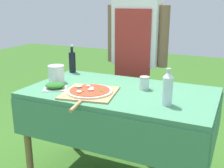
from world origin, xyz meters
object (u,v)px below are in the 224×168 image
(water_bottle, at_px, (168,88))
(sauce_jar, at_px, (144,84))
(prep_table, at_px, (120,104))
(oil_bottle, at_px, (72,62))
(herb_container, at_px, (55,86))
(mixing_tub, at_px, (56,74))
(person_cook, at_px, (136,49))
(pizza_on_peel, at_px, (89,92))

(water_bottle, xyz_separation_m, sauce_jar, (-0.24, 0.25, -0.07))
(prep_table, bearing_deg, water_bottle, -21.22)
(oil_bottle, bearing_deg, herb_container, -71.94)
(mixing_tub, bearing_deg, water_bottle, -7.95)
(person_cook, bearing_deg, pizza_on_peel, 92.65)
(mixing_tub, bearing_deg, sauce_jar, 9.73)
(oil_bottle, distance_m, herb_container, 0.53)
(water_bottle, bearing_deg, sauce_jar, 132.87)
(pizza_on_peel, bearing_deg, prep_table, 35.16)
(herb_container, xyz_separation_m, mixing_tub, (-0.10, 0.16, 0.05))
(pizza_on_peel, xyz_separation_m, oil_bottle, (-0.45, 0.49, 0.09))
(prep_table, bearing_deg, pizza_on_peel, -134.24)
(person_cook, xyz_separation_m, herb_container, (-0.32, -0.90, -0.17))
(water_bottle, bearing_deg, mixing_tub, 172.05)
(oil_bottle, bearing_deg, prep_table, -27.40)
(oil_bottle, height_order, water_bottle, oil_bottle)
(herb_container, xyz_separation_m, sauce_jar, (0.61, 0.28, 0.02))
(prep_table, relative_size, mixing_tub, 10.06)
(person_cook, distance_m, herb_container, 0.97)
(person_cook, relative_size, oil_bottle, 6.58)
(prep_table, xyz_separation_m, water_bottle, (0.39, -0.15, 0.22))
(person_cook, bearing_deg, herb_container, 74.89)
(oil_bottle, distance_m, water_bottle, 1.12)
(prep_table, relative_size, sauce_jar, 14.40)
(person_cook, distance_m, pizza_on_peel, 0.91)
(prep_table, height_order, water_bottle, water_bottle)
(herb_container, bearing_deg, pizza_on_peel, 0.53)
(prep_table, distance_m, oil_bottle, 0.73)
(prep_table, xyz_separation_m, herb_container, (-0.46, -0.18, 0.13))
(prep_table, distance_m, sauce_jar, 0.24)
(prep_table, relative_size, person_cook, 0.83)
(water_bottle, xyz_separation_m, mixing_tub, (-0.95, 0.13, -0.04))
(person_cook, height_order, mixing_tub, person_cook)
(oil_bottle, relative_size, mixing_tub, 1.84)
(prep_table, distance_m, pizza_on_peel, 0.27)
(prep_table, distance_m, herb_container, 0.51)
(water_bottle, bearing_deg, oil_bottle, 154.91)
(prep_table, distance_m, water_bottle, 0.47)
(mixing_tub, bearing_deg, person_cook, 60.73)
(water_bottle, height_order, sauce_jar, water_bottle)
(pizza_on_peel, bearing_deg, mixing_tub, 147.94)
(oil_bottle, height_order, mixing_tub, oil_bottle)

